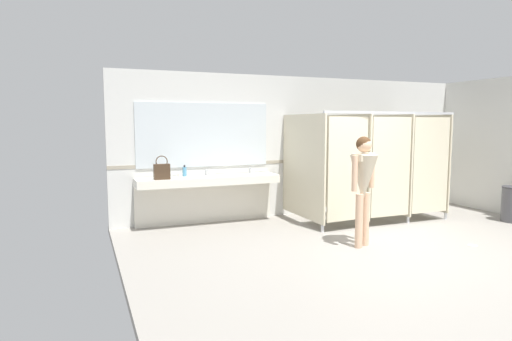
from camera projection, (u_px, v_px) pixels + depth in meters
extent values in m
cube|color=gray|center=(407.00, 255.00, 6.05)|extent=(7.59, 6.33, 0.10)
cube|color=silver|center=(307.00, 146.00, 8.59)|extent=(7.59, 0.12, 2.68)
cube|color=#9E937F|center=(308.00, 161.00, 8.56)|extent=(7.59, 0.01, 0.06)
cube|color=silver|center=(209.00, 180.00, 7.54)|extent=(2.51, 0.53, 0.14)
cube|color=silver|center=(206.00, 203.00, 7.79)|extent=(2.51, 0.08, 0.73)
cube|color=#ADADA8|center=(161.00, 182.00, 7.20)|extent=(0.42, 0.29, 0.11)
cylinder|color=silver|center=(159.00, 174.00, 7.38)|extent=(0.04, 0.04, 0.11)
cylinder|color=silver|center=(159.00, 172.00, 7.32)|extent=(0.03, 0.11, 0.03)
sphere|color=silver|center=(163.00, 175.00, 7.41)|extent=(0.04, 0.04, 0.04)
cube|color=#ADADA8|center=(209.00, 179.00, 7.51)|extent=(0.42, 0.29, 0.11)
cylinder|color=silver|center=(206.00, 172.00, 7.69)|extent=(0.04, 0.04, 0.11)
cylinder|color=silver|center=(207.00, 170.00, 7.63)|extent=(0.03, 0.11, 0.03)
sphere|color=silver|center=(210.00, 173.00, 7.72)|extent=(0.04, 0.04, 0.04)
cube|color=#ADADA8|center=(254.00, 177.00, 7.82)|extent=(0.42, 0.29, 0.11)
cylinder|color=silver|center=(250.00, 170.00, 8.00)|extent=(0.04, 0.04, 0.11)
cylinder|color=silver|center=(251.00, 168.00, 7.94)|extent=(0.03, 0.11, 0.03)
sphere|color=silver|center=(253.00, 171.00, 8.04)|extent=(0.04, 0.04, 0.04)
cube|color=silver|center=(204.00, 135.00, 7.71)|extent=(2.41, 0.02, 1.13)
cube|color=beige|center=(303.00, 166.00, 7.64)|extent=(0.03, 1.53, 1.83)
cylinder|color=silver|center=(322.00, 229.00, 7.10)|extent=(0.05, 0.05, 0.12)
cube|color=beige|center=(345.00, 164.00, 7.98)|extent=(0.03, 1.53, 1.83)
cylinder|color=silver|center=(367.00, 224.00, 7.43)|extent=(0.05, 0.05, 0.12)
cube|color=beige|center=(384.00, 163.00, 8.31)|extent=(0.03, 1.53, 1.83)
cylinder|color=silver|center=(408.00, 220.00, 7.76)|extent=(0.05, 0.05, 0.12)
cube|color=beige|center=(420.00, 161.00, 8.64)|extent=(0.03, 1.53, 1.83)
cylinder|color=silver|center=(445.00, 216.00, 8.09)|extent=(0.05, 0.05, 0.12)
cube|color=beige|center=(348.00, 169.00, 7.13)|extent=(0.81, 0.10, 1.73)
cube|color=beige|center=(391.00, 167.00, 7.46)|extent=(0.81, 0.03, 1.73)
cube|color=beige|center=(431.00, 165.00, 7.79)|extent=(0.81, 0.03, 1.73)
cube|color=#B7BABF|center=(393.00, 113.00, 7.36)|extent=(2.72, 0.04, 0.04)
cylinder|color=#DBAD89|center=(365.00, 219.00, 6.31)|extent=(0.11, 0.11, 0.78)
cylinder|color=#DBAD89|center=(359.00, 221.00, 6.18)|extent=(0.11, 0.11, 0.78)
cone|color=beige|center=(363.00, 178.00, 6.18)|extent=(0.53, 0.53, 0.67)
cube|color=beige|center=(364.00, 157.00, 6.15)|extent=(0.45, 0.32, 0.10)
cylinder|color=#DBAD89|center=(372.00, 171.00, 6.34)|extent=(0.08, 0.08, 0.50)
cylinder|color=#DBAD89|center=(355.00, 174.00, 5.99)|extent=(0.08, 0.08, 0.50)
sphere|color=#DBAD89|center=(364.00, 145.00, 6.13)|extent=(0.21, 0.21, 0.21)
sphere|color=#472D19|center=(364.00, 144.00, 6.13)|extent=(0.22, 0.22, 0.22)
cube|color=#3F2D1E|center=(162.00, 172.00, 7.09)|extent=(0.26, 0.11, 0.26)
torus|color=#3F2D1E|center=(162.00, 162.00, 7.07)|extent=(0.20, 0.02, 0.20)
cylinder|color=teal|center=(185.00, 172.00, 7.52)|extent=(0.07, 0.07, 0.16)
cylinder|color=black|center=(184.00, 166.00, 7.51)|extent=(0.03, 0.03, 0.04)
cylinder|color=white|center=(180.00, 176.00, 7.27)|extent=(0.07, 0.07, 0.09)
cylinder|color=#B7BABF|center=(473.00, 245.00, 6.33)|extent=(0.14, 0.14, 0.01)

